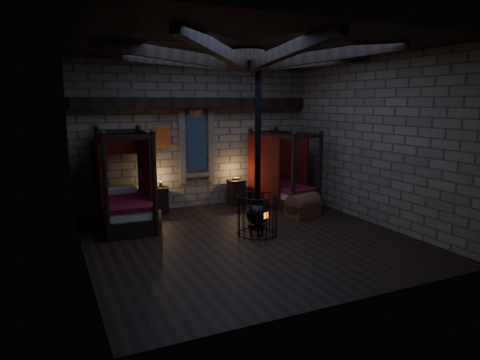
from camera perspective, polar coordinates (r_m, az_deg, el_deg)
name	(u,v)px	position (r m, az deg, el deg)	size (l,w,h in m)	color
room	(246,70)	(9.48, 0.83, 14.40)	(7.02, 7.02, 4.29)	black
bed_left	(125,203)	(11.12, -15.04, -2.94)	(1.31, 2.33, 2.37)	black
bed_right	(282,188)	(12.86, 5.57, -1.04)	(1.43, 2.25, 2.20)	black
trunk_left	(145,223)	(10.41, -12.56, -5.65)	(0.88, 0.70, 0.57)	brown
trunk_right	(303,206)	(11.74, 8.40, -3.49)	(0.99, 0.76, 0.65)	brown
nightstand_left	(161,199)	(12.23, -10.46, -2.56)	(0.55, 0.53, 0.89)	black
nightstand_right	(236,192)	(12.94, -0.53, -1.61)	(0.50, 0.48, 0.83)	black
stove	(257,210)	(9.96, 2.32, -4.08)	(0.94, 0.94, 4.05)	black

